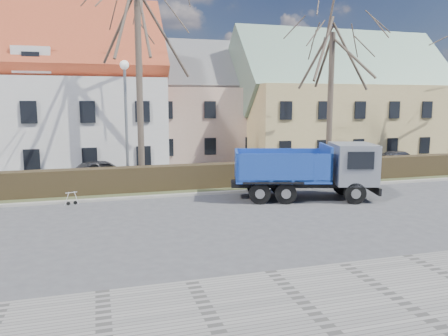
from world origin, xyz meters
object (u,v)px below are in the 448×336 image
object	(u,v)px
cart_frame	(67,198)
parked_car_b	(399,158)
streetlight	(126,126)
dump_truck	(300,171)
parked_car_a	(102,171)

from	to	relation	value
cart_frame	parked_car_b	world-z (taller)	parked_car_b
streetlight	parked_car_b	size ratio (longest dim) A/B	1.76
dump_truck	parked_car_a	size ratio (longest dim) A/B	1.72
cart_frame	parked_car_a	xyz separation A→B (m)	(1.66, 5.46, 0.36)
dump_truck	parked_car_b	bearing A→B (deg)	50.13
cart_frame	parked_car_b	xyz separation A→B (m)	(22.82, 6.37, 0.23)
parked_car_a	parked_car_b	world-z (taller)	parked_car_a
cart_frame	parked_car_a	size ratio (longest dim) A/B	0.18
dump_truck	parked_car_b	world-z (taller)	dump_truck
dump_truck	cart_frame	world-z (taller)	dump_truck
parked_car_a	streetlight	bearing A→B (deg)	-173.42
streetlight	cart_frame	size ratio (longest dim) A/B	9.36
dump_truck	streetlight	world-z (taller)	streetlight
dump_truck	parked_car_a	bearing A→B (deg)	158.02
cart_frame	parked_car_a	world-z (taller)	parked_car_a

